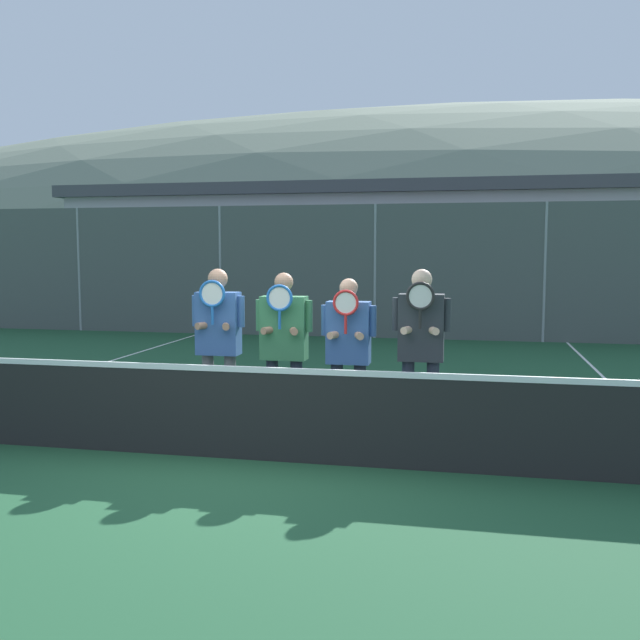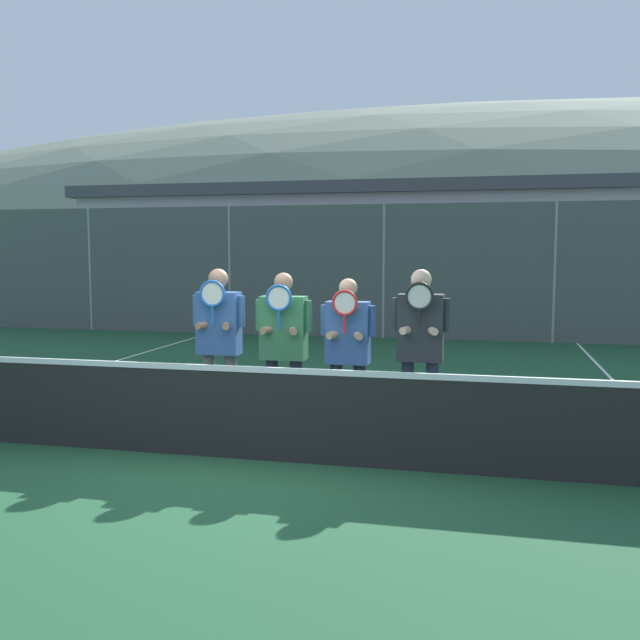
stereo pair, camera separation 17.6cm
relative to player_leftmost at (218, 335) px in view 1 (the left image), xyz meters
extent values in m
plane|color=#1E4C2D|center=(0.55, -0.94, -1.09)|extent=(120.00, 120.00, 0.00)
ellipsoid|color=slate|center=(0.55, 52.76, -1.09)|extent=(125.29, 69.60, 24.36)
cube|color=#9EA3A8|center=(0.63, 15.59, 0.75)|extent=(20.97, 5.00, 3.68)
cube|color=#3D4247|center=(0.63, 15.59, 2.78)|extent=(21.47, 5.50, 0.36)
cylinder|color=gray|center=(-6.97, 8.97, 0.46)|extent=(0.06, 0.06, 3.08)
cylinder|color=gray|center=(-3.21, 8.97, 0.46)|extent=(0.06, 0.06, 3.08)
cylinder|color=gray|center=(0.55, 8.97, 0.46)|extent=(0.06, 0.06, 3.08)
cylinder|color=gray|center=(4.31, 8.97, 0.46)|extent=(0.06, 0.06, 3.08)
cube|color=#4C5451|center=(0.55, 8.97, 0.46)|extent=(22.56, 0.02, 3.08)
cube|color=black|center=(0.55, -0.94, -0.66)|extent=(11.30, 0.02, 0.86)
cube|color=white|center=(0.55, -0.94, -0.20)|extent=(11.30, 0.03, 0.06)
cube|color=white|center=(-3.73, 2.06, -1.08)|extent=(0.05, 16.00, 0.01)
cube|color=white|center=(4.82, 2.06, -1.08)|extent=(0.05, 16.00, 0.01)
cylinder|color=#56565B|center=(-0.13, 0.01, -0.65)|extent=(0.13, 0.13, 0.87)
cylinder|color=#56565B|center=(0.13, 0.01, -0.65)|extent=(0.13, 0.13, 0.87)
cube|color=#335693|center=(0.00, 0.01, 0.13)|extent=(0.47, 0.22, 0.69)
sphere|color=#997056|center=(0.00, 0.01, 0.63)|extent=(0.22, 0.22, 0.22)
cylinder|color=#335693|center=(-0.26, 0.01, 0.27)|extent=(0.08, 0.08, 0.34)
cylinder|color=#335693|center=(0.26, 0.01, 0.27)|extent=(0.08, 0.08, 0.34)
cylinder|color=#997056|center=(-0.12, -0.08, 0.12)|extent=(0.16, 0.27, 0.08)
cylinder|color=#997056|center=(0.12, -0.08, 0.12)|extent=(0.16, 0.27, 0.08)
cylinder|color=#1E5BAD|center=(0.00, -0.17, 0.24)|extent=(0.03, 0.03, 0.20)
torus|color=#1E5BAD|center=(0.00, -0.17, 0.47)|extent=(0.30, 0.03, 0.30)
cylinder|color=silver|center=(0.00, -0.17, 0.47)|extent=(0.24, 0.00, 0.24)
cylinder|color=#232838|center=(0.64, -0.08, -0.66)|extent=(0.13, 0.13, 0.86)
cylinder|color=#232838|center=(0.91, -0.08, -0.66)|extent=(0.13, 0.13, 0.86)
cube|color=#337047|center=(0.77, -0.08, 0.11)|extent=(0.49, 0.22, 0.68)
sphere|color=#997056|center=(0.77, -0.08, 0.60)|extent=(0.20, 0.20, 0.20)
cylinder|color=#337047|center=(0.50, -0.08, 0.24)|extent=(0.08, 0.08, 0.33)
cylinder|color=#337047|center=(1.04, -0.08, 0.24)|extent=(0.08, 0.08, 0.33)
cylinder|color=#997056|center=(0.65, -0.17, 0.10)|extent=(0.16, 0.27, 0.08)
cylinder|color=#997056|center=(0.89, -0.17, 0.10)|extent=(0.16, 0.27, 0.08)
cylinder|color=#1E5BAD|center=(0.77, -0.26, 0.22)|extent=(0.03, 0.03, 0.20)
torus|color=#1E5BAD|center=(0.77, -0.26, 0.44)|extent=(0.28, 0.03, 0.28)
cylinder|color=silver|center=(0.77, -0.26, 0.44)|extent=(0.23, 0.00, 0.23)
cylinder|color=#232838|center=(1.34, -0.04, -0.67)|extent=(0.13, 0.13, 0.83)
cylinder|color=#232838|center=(1.59, -0.04, -0.67)|extent=(0.13, 0.13, 0.83)
cube|color=#335693|center=(1.46, -0.04, 0.07)|extent=(0.45, 0.22, 0.66)
sphere|color=tan|center=(1.46, -0.04, 0.55)|extent=(0.19, 0.19, 0.19)
cylinder|color=#335693|center=(1.21, -0.04, 0.20)|extent=(0.08, 0.08, 0.32)
cylinder|color=#335693|center=(1.71, -0.04, 0.20)|extent=(0.08, 0.08, 0.32)
cylinder|color=tan|center=(1.35, -0.13, 0.06)|extent=(0.16, 0.27, 0.08)
cylinder|color=tan|center=(1.58, -0.13, 0.06)|extent=(0.16, 0.27, 0.08)
cylinder|color=red|center=(1.46, -0.22, 0.18)|extent=(0.03, 0.03, 0.20)
torus|color=red|center=(1.46, -0.22, 0.40)|extent=(0.27, 0.03, 0.27)
cylinder|color=silver|center=(1.46, -0.22, 0.40)|extent=(0.22, 0.00, 0.22)
cylinder|color=#232838|center=(2.09, -0.01, -0.65)|extent=(0.13, 0.13, 0.88)
cylinder|color=#232838|center=(2.35, -0.01, -0.65)|extent=(0.13, 0.13, 0.88)
cube|color=#282D33|center=(2.22, -0.01, 0.14)|extent=(0.47, 0.22, 0.70)
sphere|color=#DBB293|center=(2.22, -0.01, 0.64)|extent=(0.21, 0.21, 0.21)
cylinder|color=#282D33|center=(1.96, -0.01, 0.28)|extent=(0.08, 0.08, 0.34)
cylinder|color=#282D33|center=(2.48, -0.01, 0.28)|extent=(0.08, 0.08, 0.34)
cylinder|color=#DBB293|center=(2.10, -0.10, 0.12)|extent=(0.16, 0.27, 0.08)
cylinder|color=#DBB293|center=(2.34, -0.10, 0.12)|extent=(0.16, 0.27, 0.08)
cylinder|color=black|center=(2.22, -0.19, 0.24)|extent=(0.03, 0.03, 0.20)
torus|color=black|center=(2.22, -0.19, 0.47)|extent=(0.29, 0.03, 0.29)
cylinder|color=silver|center=(2.22, -0.19, 0.47)|extent=(0.24, 0.00, 0.24)
cube|color=#B2B7BC|center=(-6.85, 10.76, -0.37)|extent=(4.44, 1.79, 0.82)
cube|color=#2D3842|center=(-6.85, 10.76, 0.38)|extent=(2.44, 1.65, 0.67)
cylinder|color=black|center=(-5.41, 9.85, -0.79)|extent=(0.60, 0.16, 0.60)
cylinder|color=black|center=(-5.41, 11.68, -0.79)|extent=(0.60, 0.16, 0.60)
cylinder|color=black|center=(-8.29, 9.85, -0.79)|extent=(0.60, 0.16, 0.60)
cylinder|color=black|center=(-8.29, 11.68, -0.79)|extent=(0.60, 0.16, 0.60)
cube|color=navy|center=(-1.80, 11.08, -0.37)|extent=(4.32, 1.79, 0.83)
cube|color=#2D3842|center=(-1.80, 11.08, 0.38)|extent=(2.38, 1.65, 0.68)
cylinder|color=black|center=(-0.40, 10.17, -0.79)|extent=(0.60, 0.16, 0.60)
cylinder|color=black|center=(-0.40, 12.00, -0.79)|extent=(0.60, 0.16, 0.60)
cylinder|color=black|center=(-3.21, 10.17, -0.79)|extent=(0.60, 0.16, 0.60)
cylinder|color=black|center=(-3.21, 12.00, -0.79)|extent=(0.60, 0.16, 0.60)
cube|color=maroon|center=(3.03, 11.23, -0.38)|extent=(4.02, 1.71, 0.81)
cube|color=#2D3842|center=(3.03, 11.23, 0.36)|extent=(2.21, 1.57, 0.66)
cylinder|color=black|center=(4.34, 10.35, -0.79)|extent=(0.60, 0.16, 0.60)
cylinder|color=black|center=(4.34, 12.10, -0.79)|extent=(0.60, 0.16, 0.60)
cylinder|color=black|center=(1.73, 10.35, -0.79)|extent=(0.60, 0.16, 0.60)
cylinder|color=black|center=(1.73, 12.10, -0.79)|extent=(0.60, 0.16, 0.60)
camera|label=1|loc=(2.71, -7.39, 0.93)|focal=40.00mm
camera|label=2|loc=(2.88, -7.35, 0.93)|focal=40.00mm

